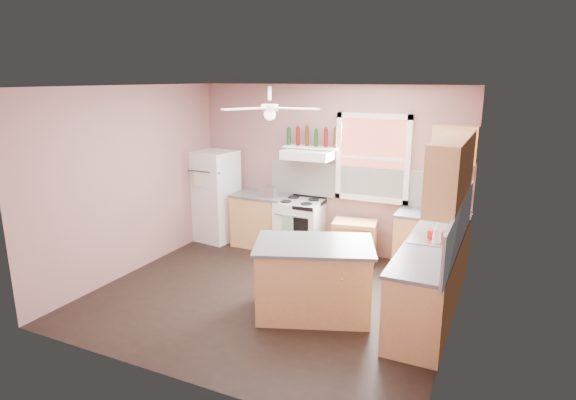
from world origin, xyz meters
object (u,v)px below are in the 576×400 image
at_px(cart, 354,242).
at_px(island, 314,280).
at_px(stove, 300,226).
at_px(refrigerator, 215,196).
at_px(toaster, 270,192).

xyz_separation_m(cart, island, (0.08, -1.83, 0.10)).
bearing_deg(stove, cart, -7.00).
height_order(refrigerator, stove, refrigerator).
bearing_deg(stove, toaster, -170.44).
distance_m(stove, cart, 0.96).
height_order(toaster, stove, toaster).
relative_size(refrigerator, stove, 1.83).
xyz_separation_m(refrigerator, stove, (1.59, 0.06, -0.36)).
bearing_deg(cart, stove, 166.26).
height_order(stove, island, same).
relative_size(stove, island, 0.65).
distance_m(cart, island, 1.84).
height_order(cart, island, island).
bearing_deg(island, refrigerator, 124.10).
distance_m(toaster, stove, 0.75).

